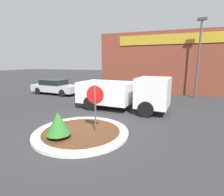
{
  "coord_description": "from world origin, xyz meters",
  "views": [
    {
      "loc": [
        3.67,
        -6.22,
        3.03
      ],
      "look_at": [
        0.55,
        2.35,
        1.17
      ],
      "focal_mm": 28.0,
      "sensor_mm": 36.0,
      "label": 1
    }
  ],
  "objects_px": {
    "utility_truck": "(124,92)",
    "light_pole": "(199,53)",
    "stop_sign": "(95,101)",
    "parked_sedan_silver": "(55,87)"
  },
  "relations": [
    {
      "from": "utility_truck",
      "to": "light_pole",
      "type": "xyz_separation_m",
      "value": [
        4.78,
        5.78,
        2.71
      ]
    },
    {
      "from": "utility_truck",
      "to": "light_pole",
      "type": "height_order",
      "value": "light_pole"
    },
    {
      "from": "parked_sedan_silver",
      "to": "light_pole",
      "type": "relative_size",
      "value": 0.74
    },
    {
      "from": "stop_sign",
      "to": "parked_sedan_silver",
      "type": "distance_m",
      "value": 10.93
    },
    {
      "from": "utility_truck",
      "to": "light_pole",
      "type": "relative_size",
      "value": 0.91
    },
    {
      "from": "utility_truck",
      "to": "parked_sedan_silver",
      "type": "distance_m",
      "value": 8.48
    },
    {
      "from": "stop_sign",
      "to": "utility_truck",
      "type": "xyz_separation_m",
      "value": [
        -0.03,
        4.36,
        -0.35
      ]
    },
    {
      "from": "stop_sign",
      "to": "light_pole",
      "type": "distance_m",
      "value": 11.45
    },
    {
      "from": "utility_truck",
      "to": "stop_sign",
      "type": "bearing_deg",
      "value": -85.77
    },
    {
      "from": "light_pole",
      "to": "stop_sign",
      "type": "bearing_deg",
      "value": -115.11
    }
  ]
}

